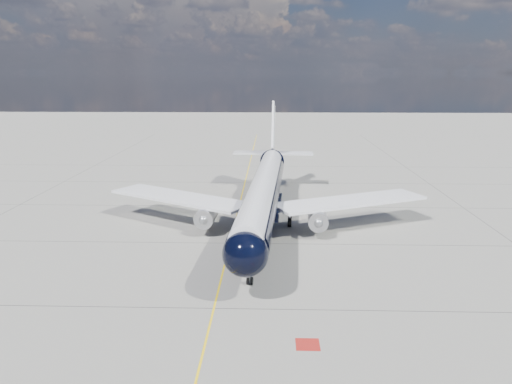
{
  "coord_description": "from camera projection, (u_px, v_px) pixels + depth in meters",
  "views": [
    {
      "loc": [
        4.3,
        -39.82,
        17.49
      ],
      "look_at": [
        2.55,
        16.64,
        4.0
      ],
      "focal_mm": 35.0,
      "sensor_mm": 36.0,
      "label": 1
    }
  ],
  "objects": [
    {
      "name": "taxiway_centerline",
      "position": [
        239.0,
        206.0,
        67.21
      ],
      "size": [
        0.16,
        160.0,
        0.01
      ],
      "primitive_type": "cube",
      "color": "yellow",
      "rests_on": "ground"
    },
    {
      "name": "red_marking",
      "position": [
        308.0,
        344.0,
        32.98
      ],
      "size": [
        1.6,
        1.6,
        0.01
      ],
      "primitive_type": "cube",
      "color": "maroon",
      "rests_on": "ground"
    },
    {
      "name": "ground",
      "position": [
        241.0,
        197.0,
        72.07
      ],
      "size": [
        320.0,
        320.0,
        0.0
      ],
      "primitive_type": "plane",
      "color": "gray",
      "rests_on": "ground"
    },
    {
      "name": "main_airliner",
      "position": [
        264.0,
        191.0,
        57.86
      ],
      "size": [
        38.28,
        46.64,
        13.47
      ],
      "rotation": [
        0.0,
        0.0,
        -0.05
      ],
      "color": "black",
      "rests_on": "ground"
    }
  ]
}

